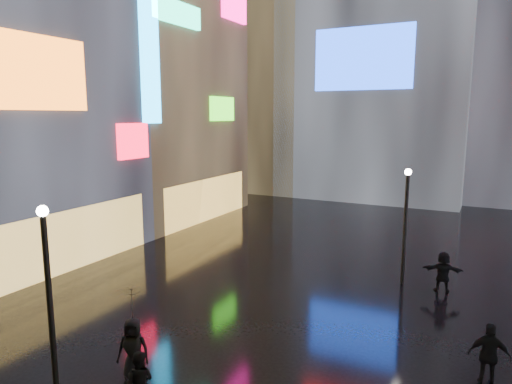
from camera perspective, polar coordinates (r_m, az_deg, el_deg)
The scene contains 10 objects.
ground at distance 23.30m, azimuth 9.11°, elevation -9.24°, with size 140.00×140.00×0.00m, color black.
building_left_far at distance 35.44m, azimuth -13.27°, elevation 15.03°, with size 10.28×12.00×22.00m.
tower_flank_left at distance 48.06m, azimuth 1.47°, elevation 16.20°, with size 10.00×10.00×26.00m, color black.
lamp_near at distance 13.45m, azimuth -24.49°, elevation -11.00°, with size 0.30×0.30×5.20m.
lamp_far at distance 21.09m, azimuth 18.18°, elevation -3.29°, with size 0.30×0.30×5.20m.
pedestrian_1 at distance 12.83m, azimuth -14.41°, elevation -21.99°, with size 0.80×0.62×1.64m, color black.
pedestrian_3 at distance 14.85m, azimuth 27.14°, elevation -17.72°, with size 1.08×0.45×1.84m, color black.
pedestrian_4 at distance 14.04m, azimuth -15.09°, elevation -18.51°, with size 0.92×0.60×1.87m, color black.
pedestrian_5 at distance 21.25m, azimuth 22.33°, elevation -9.21°, with size 1.64×0.52×1.77m, color black.
umbrella_2 at distance 13.45m, azimuth -15.35°, elevation -13.26°, with size 1.00×1.02×0.92m, color black.
Camera 1 is at (6.66, -1.03, 7.48)m, focal length 32.00 mm.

